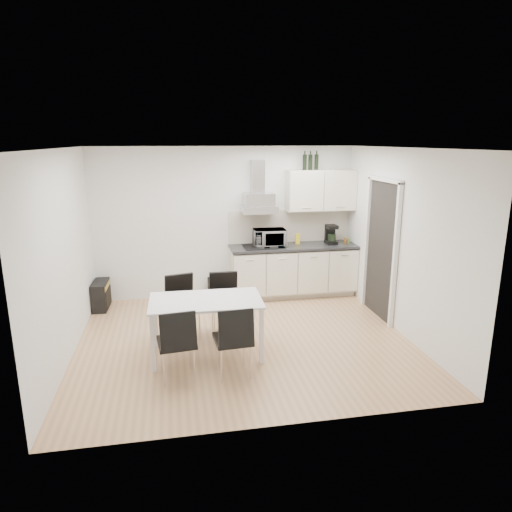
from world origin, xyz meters
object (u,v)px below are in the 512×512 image
(chair_far_right, at_px, (225,305))
(chair_near_left, at_px, (177,343))
(chair_near_right, at_px, (233,340))
(floor_speaker, at_px, (214,287))
(guitar_amp, at_px, (101,295))
(dining_table, at_px, (206,306))
(chair_far_left, at_px, (184,308))
(kitchenette, at_px, (295,250))

(chair_far_right, xyz_separation_m, chair_near_left, (-0.69, -1.13, 0.00))
(chair_near_right, bearing_deg, floor_speaker, 85.11)
(chair_far_right, xyz_separation_m, guitar_amp, (-1.89, 1.41, -0.21))
(dining_table, bearing_deg, chair_near_left, -123.98)
(dining_table, relative_size, chair_far_left, 1.61)
(dining_table, relative_size, chair_near_right, 1.61)
(chair_near_right, relative_size, guitar_amp, 1.59)
(guitar_amp, xyz_separation_m, floor_speaker, (1.88, 0.25, -0.06))
(chair_near_right, bearing_deg, chair_near_left, 173.05)
(kitchenette, relative_size, chair_near_left, 2.86)
(chair_far_right, bearing_deg, dining_table, 62.44)
(chair_near_left, distance_m, guitar_amp, 2.81)
(chair_near_right, height_order, floor_speaker, chair_near_right)
(chair_near_left, distance_m, floor_speaker, 2.89)
(chair_far_left, bearing_deg, chair_near_left, 70.00)
(chair_near_left, height_order, guitar_amp, chair_near_left)
(kitchenette, xyz_separation_m, chair_far_left, (-2.00, -1.49, -0.39))
(kitchenette, bearing_deg, guitar_amp, -178.53)
(guitar_amp, bearing_deg, dining_table, -49.75)
(chair_far_left, xyz_separation_m, guitar_amp, (-1.31, 1.41, -0.21))
(guitar_amp, bearing_deg, floor_speaker, 9.45)
(chair_far_left, relative_size, chair_near_left, 1.00)
(chair_far_left, relative_size, chair_near_right, 1.00)
(chair_far_right, distance_m, chair_near_right, 1.16)
(chair_far_left, xyz_separation_m, chair_far_right, (0.58, -0.00, 0.00))
(kitchenette, distance_m, chair_far_right, 2.10)
(guitar_amp, bearing_deg, chair_far_right, -34.87)
(kitchenette, xyz_separation_m, floor_speaker, (-1.42, 0.17, -0.66))
(kitchenette, distance_m, chair_near_left, 3.39)
(dining_table, xyz_separation_m, chair_far_right, (0.31, 0.58, -0.23))
(dining_table, distance_m, chair_near_left, 0.71)
(guitar_amp, bearing_deg, kitchenette, 3.36)
(chair_far_left, distance_m, chair_near_left, 1.14)
(guitar_amp, relative_size, floor_speaker, 1.64)
(dining_table, distance_m, chair_far_left, 0.68)
(floor_speaker, bearing_deg, chair_far_right, -93.52)
(kitchenette, height_order, chair_far_right, kitchenette)
(chair_near_left, bearing_deg, chair_far_right, 51.79)
(chair_far_right, height_order, floor_speaker, chair_far_right)
(chair_near_left, bearing_deg, kitchenette, 44.52)
(chair_near_left, relative_size, guitar_amp, 1.59)
(chair_far_left, distance_m, chair_far_right, 0.58)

